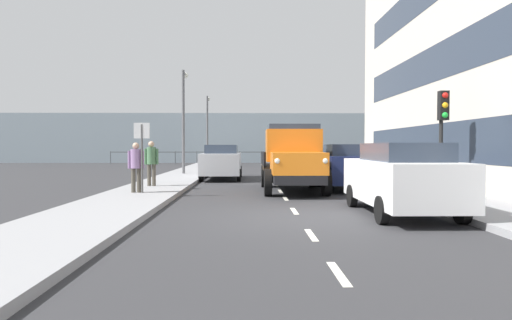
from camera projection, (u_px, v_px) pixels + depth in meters
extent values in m
plane|color=#2D2D30|center=(272.00, 180.00, 21.21)|extent=(80.00, 80.00, 0.00)
cube|color=gray|center=(368.00, 179.00, 21.29)|extent=(2.46, 40.22, 0.15)
cube|color=gray|center=(176.00, 179.00, 21.13)|extent=(2.46, 40.22, 0.15)
cube|color=silver|center=(338.00, 273.00, 5.62)|extent=(0.12, 1.10, 0.01)
cube|color=silver|center=(311.00, 235.00, 8.06)|extent=(0.12, 1.10, 0.01)
cube|color=silver|center=(294.00, 211.00, 11.05)|extent=(0.12, 1.10, 0.01)
cube|color=silver|center=(285.00, 198.00, 13.73)|extent=(0.12, 1.10, 0.01)
cube|color=silver|center=(280.00, 191.00, 15.97)|extent=(0.12, 1.10, 0.01)
cube|color=silver|center=(276.00, 185.00, 18.31)|extent=(0.12, 1.10, 0.01)
cube|color=silver|center=(273.00, 180.00, 21.00)|extent=(0.12, 1.10, 0.01)
cube|color=silver|center=(270.00, 177.00, 23.55)|extent=(0.12, 1.10, 0.01)
cube|color=silver|center=(268.00, 174.00, 26.35)|extent=(0.12, 1.10, 0.01)
cube|color=silver|center=(266.00, 171.00, 28.60)|extent=(0.12, 1.10, 0.01)
cube|color=silver|center=(265.00, 170.00, 30.95)|extent=(0.12, 1.10, 0.01)
cube|color=silver|center=(264.00, 168.00, 33.65)|extent=(0.12, 1.10, 0.01)
cube|color=silver|center=(263.00, 166.00, 36.27)|extent=(0.12, 1.10, 0.01)
cube|color=silver|center=(262.00, 165.00, 38.72)|extent=(0.12, 1.10, 0.01)
cube|color=#2D3847|center=(475.00, 141.00, 13.66)|extent=(0.08, 21.93, 1.40)
cube|color=#2D3847|center=(476.00, 45.00, 13.57)|extent=(0.08, 21.93, 1.40)
cube|color=#84939E|center=(260.00, 138.00, 44.23)|extent=(80.00, 0.80, 5.00)
cylinder|color=#4C5156|center=(410.00, 158.00, 40.93)|extent=(0.08, 0.08, 1.20)
cylinder|color=#4C5156|center=(389.00, 158.00, 40.90)|extent=(0.08, 0.08, 1.20)
cylinder|color=#4C5156|center=(367.00, 158.00, 40.86)|extent=(0.08, 0.08, 1.20)
cylinder|color=#4C5156|center=(346.00, 158.00, 40.83)|extent=(0.08, 0.08, 1.20)
cylinder|color=#4C5156|center=(325.00, 158.00, 40.80)|extent=(0.08, 0.08, 1.20)
cylinder|color=#4C5156|center=(304.00, 158.00, 40.76)|extent=(0.08, 0.08, 1.20)
cylinder|color=#4C5156|center=(282.00, 158.00, 40.73)|extent=(0.08, 0.08, 1.20)
cylinder|color=#4C5156|center=(261.00, 158.00, 40.70)|extent=(0.08, 0.08, 1.20)
cylinder|color=#4C5156|center=(240.00, 158.00, 40.66)|extent=(0.08, 0.08, 1.20)
cylinder|color=#4C5156|center=(218.00, 158.00, 40.63)|extent=(0.08, 0.08, 1.20)
cylinder|color=#4C5156|center=(197.00, 158.00, 40.59)|extent=(0.08, 0.08, 1.20)
cylinder|color=#4C5156|center=(175.00, 158.00, 40.56)|extent=(0.08, 0.08, 1.20)
cylinder|color=#4C5156|center=(154.00, 158.00, 40.53)|extent=(0.08, 0.08, 1.20)
cylinder|color=#4C5156|center=(132.00, 158.00, 40.49)|extent=(0.08, 0.08, 1.20)
cylinder|color=#4C5156|center=(111.00, 158.00, 40.46)|extent=(0.08, 0.08, 1.20)
cube|color=#4C5156|center=(261.00, 152.00, 40.68)|extent=(28.00, 0.08, 0.08)
cube|color=black|center=(292.00, 175.00, 16.07)|extent=(1.64, 5.60, 0.30)
cube|color=orange|center=(298.00, 163.00, 14.20)|extent=(1.72, 1.90, 0.70)
cube|color=silver|center=(301.00, 165.00, 13.31)|extent=(1.16, 0.08, 0.56)
sphere|color=white|center=(325.00, 161.00, 13.32)|extent=(0.20, 0.20, 0.20)
sphere|color=white|center=(277.00, 161.00, 13.29)|extent=(0.20, 0.20, 0.20)
cube|color=orange|center=(293.00, 146.00, 15.70)|extent=(1.93, 1.34, 1.15)
cube|color=#2D3847|center=(293.00, 132.00, 15.68)|extent=(1.79, 1.23, 0.56)
cube|color=#2D2319|center=(289.00, 167.00, 17.40)|extent=(2.10, 2.80, 0.16)
cube|color=black|center=(314.00, 159.00, 17.41)|extent=(0.08, 2.80, 0.56)
cube|color=black|center=(264.00, 159.00, 17.38)|extent=(0.08, 2.80, 0.56)
cylinder|color=black|center=(326.00, 182.00, 14.41)|extent=(0.24, 0.90, 0.90)
cylinder|color=black|center=(268.00, 183.00, 14.38)|extent=(0.24, 0.90, 0.90)
cylinder|color=black|center=(312.00, 176.00, 17.63)|extent=(0.24, 0.90, 0.90)
cylinder|color=black|center=(264.00, 176.00, 17.59)|extent=(0.24, 0.90, 0.90)
cube|color=white|center=(400.00, 181.00, 10.51)|extent=(1.79, 4.30, 1.00)
cube|color=#2D3847|center=(404.00, 152.00, 10.29)|extent=(1.47, 2.36, 0.42)
cylinder|color=black|center=(352.00, 196.00, 11.84)|extent=(0.18, 0.60, 0.60)
cylinder|color=black|center=(414.00, 196.00, 11.87)|extent=(0.18, 0.60, 0.60)
cylinder|color=black|center=(382.00, 210.00, 9.18)|extent=(0.18, 0.60, 0.60)
cylinder|color=black|center=(462.00, 210.00, 9.21)|extent=(0.18, 0.60, 0.60)
cube|color=navy|center=(345.00, 169.00, 16.60)|extent=(1.74, 3.83, 1.00)
cube|color=#2D3847|center=(346.00, 150.00, 16.38)|extent=(1.43, 2.10, 0.42)
cylinder|color=black|center=(318.00, 179.00, 17.79)|extent=(0.18, 0.60, 0.60)
cylinder|color=black|center=(358.00, 179.00, 17.82)|extent=(0.18, 0.60, 0.60)
cylinder|color=black|center=(329.00, 184.00, 15.42)|extent=(0.18, 0.60, 0.60)
cylinder|color=black|center=(375.00, 184.00, 15.45)|extent=(0.18, 0.60, 0.60)
cube|color=#B7BABF|center=(222.00, 163.00, 21.76)|extent=(1.86, 4.52, 1.00)
cube|color=#2D3847|center=(222.00, 149.00, 21.94)|extent=(1.53, 2.49, 0.42)
cylinder|color=black|center=(239.00, 175.00, 20.39)|extent=(0.18, 0.60, 0.60)
cylinder|color=black|center=(201.00, 175.00, 20.36)|extent=(0.18, 0.60, 0.60)
cylinder|color=black|center=(240.00, 172.00, 23.20)|extent=(0.18, 0.60, 0.60)
cylinder|color=black|center=(207.00, 172.00, 23.17)|extent=(0.18, 0.60, 0.60)
cylinder|color=#4C473D|center=(139.00, 180.00, 14.11)|extent=(0.14, 0.14, 0.78)
cylinder|color=#4C473D|center=(133.00, 180.00, 14.11)|extent=(0.14, 0.14, 0.78)
cylinder|color=gray|center=(136.00, 159.00, 14.09)|extent=(0.34, 0.34, 0.62)
cylinder|color=gray|center=(143.00, 160.00, 14.09)|extent=(0.09, 0.09, 0.57)
cylinder|color=gray|center=(129.00, 160.00, 14.08)|extent=(0.09, 0.09, 0.57)
sphere|color=tan|center=(136.00, 146.00, 14.07)|extent=(0.21, 0.21, 0.21)
cylinder|color=#4C473D|center=(154.00, 175.00, 16.47)|extent=(0.14, 0.14, 0.82)
cylinder|color=#4C473D|center=(149.00, 175.00, 16.46)|extent=(0.14, 0.14, 0.82)
cylinder|color=#47724C|center=(151.00, 156.00, 16.44)|extent=(0.34, 0.34, 0.65)
cylinder|color=#47724C|center=(157.00, 157.00, 16.45)|extent=(0.09, 0.09, 0.60)
cylinder|color=#47724C|center=(146.00, 157.00, 16.44)|extent=(0.09, 0.09, 0.60)
sphere|color=tan|center=(151.00, 144.00, 16.43)|extent=(0.22, 0.22, 0.22)
cylinder|color=black|center=(441.00, 143.00, 13.58)|extent=(0.12, 0.12, 3.20)
cube|color=black|center=(443.00, 106.00, 13.41)|extent=(0.28, 0.24, 0.90)
sphere|color=red|center=(445.00, 95.00, 13.28)|extent=(0.18, 0.18, 0.18)
sphere|color=orange|center=(445.00, 105.00, 13.29)|extent=(0.18, 0.18, 0.18)
sphere|color=green|center=(445.00, 115.00, 13.30)|extent=(0.18, 0.18, 0.18)
cylinder|color=#59595B|center=(183.00, 122.00, 24.12)|extent=(0.16, 0.16, 5.71)
cylinder|color=#59595B|center=(184.00, 73.00, 24.49)|extent=(0.10, 0.90, 0.10)
sphere|color=silver|center=(185.00, 75.00, 24.94)|extent=(0.32, 0.32, 0.32)
cylinder|color=#59595B|center=(207.00, 130.00, 36.14)|extent=(0.16, 0.16, 5.68)
cylinder|color=#59595B|center=(208.00, 98.00, 36.50)|extent=(0.10, 0.90, 0.10)
sphere|color=silver|center=(208.00, 99.00, 36.96)|extent=(0.32, 0.32, 0.32)
cylinder|color=#4C4C4C|center=(142.00, 159.00, 13.98)|extent=(0.07, 0.07, 2.20)
cube|color=silver|center=(142.00, 131.00, 13.95)|extent=(0.50, 0.04, 0.50)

